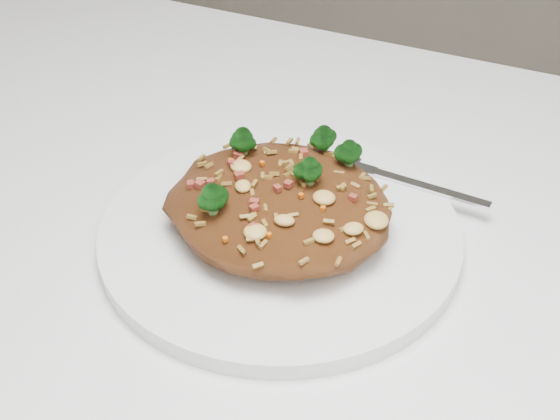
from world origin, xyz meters
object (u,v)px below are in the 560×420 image
object	(u,v)px
dining_table	(204,346)
fried_rice	(280,196)
fork	(401,180)
plate	(280,233)

from	to	relation	value
dining_table	fried_rice	xyz separation A→B (m)	(0.05, 0.05, 0.13)
fried_rice	fork	bearing A→B (deg)	54.02
dining_table	fried_rice	bearing A→B (deg)	47.33
dining_table	fried_rice	world-z (taller)	fried_rice
fork	fried_rice	bearing A→B (deg)	-122.22
fried_rice	fork	size ratio (longest dim) A/B	1.03
plate	fork	bearing A→B (deg)	54.33
dining_table	fork	xyz separation A→B (m)	(0.11, 0.14, 0.11)
fried_rice	fork	xyz separation A→B (m)	(0.07, 0.09, -0.03)
fork	plate	bearing A→B (deg)	-121.91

